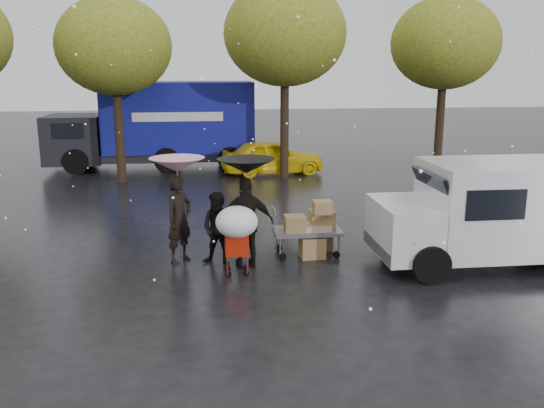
{
  "coord_description": "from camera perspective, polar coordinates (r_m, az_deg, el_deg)",
  "views": [
    {
      "loc": [
        -0.47,
        -11.2,
        4.15
      ],
      "look_at": [
        0.97,
        1.0,
        1.18
      ],
      "focal_mm": 38.0,
      "sensor_mm": 36.0,
      "label": 1
    }
  ],
  "objects": [
    {
      "name": "umbrella_black",
      "position": [
        11.74,
        -2.57,
        3.77
      ],
      "size": [
        1.2,
        1.2,
        2.3
      ],
      "color": "#4C4C4C",
      "rests_on": "ground"
    },
    {
      "name": "ground",
      "position": [
        11.96,
        -4.1,
        -6.75
      ],
      "size": [
        90.0,
        90.0,
        0.0
      ],
      "primitive_type": "plane",
      "color": "black",
      "rests_on": "ground"
    },
    {
      "name": "tree_row",
      "position": [
        21.22,
        -6.98,
        15.85
      ],
      "size": [
        21.6,
        4.4,
        7.12
      ],
      "color": "black",
      "rests_on": "ground"
    },
    {
      "name": "vendor_cart",
      "position": [
        12.81,
        3.9,
        -1.94
      ],
      "size": [
        1.52,
        0.8,
        1.27
      ],
      "color": "slate",
      "rests_on": "ground"
    },
    {
      "name": "person_middle",
      "position": [
        12.22,
        -5.27,
        -2.44
      ],
      "size": [
        0.92,
        0.83,
        1.57
      ],
      "primitive_type": "imported",
      "rotation": [
        0.0,
        0.0,
        -0.36
      ],
      "color": "black",
      "rests_on": "ground"
    },
    {
      "name": "person_pink",
      "position": [
        12.46,
        -9.17,
        -1.48
      ],
      "size": [
        0.8,
        0.82,
        1.89
      ],
      "primitive_type": "imported",
      "rotation": [
        0.0,
        0.0,
        0.85
      ],
      "color": "black",
      "rests_on": "ground"
    },
    {
      "name": "blue_truck",
      "position": [
        24.19,
        -11.14,
        7.66
      ],
      "size": [
        8.3,
        2.6,
        3.5
      ],
      "color": "navy",
      "rests_on": "ground"
    },
    {
      "name": "white_van",
      "position": [
        13.02,
        21.53,
        -0.64
      ],
      "size": [
        4.91,
        2.18,
        2.2
      ],
      "color": "silver",
      "rests_on": "ground"
    },
    {
      "name": "person_black",
      "position": [
        12.0,
        -2.51,
        -1.85
      ],
      "size": [
        1.14,
        0.53,
        1.91
      ],
      "primitive_type": "imported",
      "rotation": [
        0.0,
        0.0,
        3.2
      ],
      "color": "black",
      "rests_on": "ground"
    },
    {
      "name": "box_ground_far",
      "position": [
        13.35,
        5.04,
        -3.77
      ],
      "size": [
        0.49,
        0.4,
        0.35
      ],
      "primitive_type": "cube",
      "rotation": [
        0.0,
        0.0,
        -0.12
      ],
      "color": "olive",
      "rests_on": "ground"
    },
    {
      "name": "yellow_taxi",
      "position": [
        22.48,
        0.05,
        4.69
      ],
      "size": [
        4.12,
        2.09,
        1.35
      ],
      "primitive_type": "imported",
      "rotation": [
        0.0,
        0.0,
        1.7
      ],
      "color": "yellow",
      "rests_on": "ground"
    },
    {
      "name": "umbrella_pink",
      "position": [
        12.21,
        -9.38,
        3.84
      ],
      "size": [
        1.17,
        1.17,
        2.27
      ],
      "color": "#4C4C4C",
      "rests_on": "ground"
    },
    {
      "name": "shopping_cart",
      "position": [
        11.38,
        -3.51,
        -2.16
      ],
      "size": [
        0.84,
        0.84,
        1.46
      ],
      "color": "red",
      "rests_on": "ground"
    },
    {
      "name": "box_ground_near",
      "position": [
        12.77,
        4.01,
        -4.27
      ],
      "size": [
        0.56,
        0.46,
        0.48
      ],
      "primitive_type": "cube",
      "rotation": [
        0.0,
        0.0,
        0.07
      ],
      "color": "olive",
      "rests_on": "ground"
    }
  ]
}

